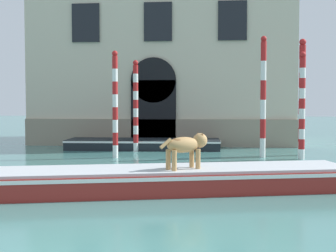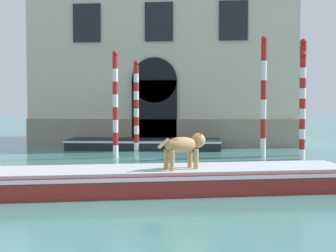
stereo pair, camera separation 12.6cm
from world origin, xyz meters
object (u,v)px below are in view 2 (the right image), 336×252
dog_on_deck (185,145)px  mooring_pole_2 (136,106)px  boat_foreground (172,178)px  boat_moored_near_palazzo (144,144)px  mooring_pole_4 (303,97)px  mooring_pole_1 (302,105)px  mooring_pole_0 (264,97)px  mooring_pole_3 (115,104)px

dog_on_deck → mooring_pole_2: size_ratio=0.28×
boat_foreground → boat_moored_near_palazzo: bearing=89.1°
dog_on_deck → mooring_pole_4: 8.60m
dog_on_deck → mooring_pole_2: mooring_pole_2 is taller
mooring_pole_1 → mooring_pole_2: 6.54m
mooring_pole_1 → boat_moored_near_palazzo: bearing=154.2°
boat_moored_near_palazzo → mooring_pole_0: mooring_pole_0 is taller
boat_moored_near_palazzo → mooring_pole_4: mooring_pole_4 is taller
mooring_pole_2 → mooring_pole_3: bearing=-99.8°
dog_on_deck → mooring_pole_0: size_ratio=0.24×
mooring_pole_3 → mooring_pole_1: bearing=1.7°
dog_on_deck → boat_moored_near_palazzo: 9.64m
dog_on_deck → mooring_pole_4: mooring_pole_4 is taller
dog_on_deck → mooring_pole_0: bearing=33.8°
mooring_pole_1 → mooring_pole_2: size_ratio=1.02×
boat_foreground → mooring_pole_1: bearing=43.7°
boat_foreground → dog_on_deck: bearing=-45.0°
boat_foreground → mooring_pole_4: 8.72m
boat_moored_near_palazzo → mooring_pole_4: size_ratio=1.50×
boat_foreground → mooring_pole_3: 6.76m
mooring_pole_3 → boat_moored_near_palazzo: bearing=79.8°
mooring_pole_0 → mooring_pole_1: 1.40m
mooring_pole_3 → mooring_pole_4: mooring_pole_4 is taller
boat_foreground → mooring_pole_2: (-2.22, 8.23, 1.58)m
boat_foreground → boat_moored_near_palazzo: 9.36m
boat_foreground → boat_moored_near_palazzo: (-2.04, 9.13, -0.06)m
boat_moored_near_palazzo → mooring_pole_1: bearing=-27.8°
mooring_pole_0 → mooring_pole_2: mooring_pole_0 is taller
mooring_pole_3 → mooring_pole_4: size_ratio=0.88×
boat_moored_near_palazzo → mooring_pole_3: 3.60m
boat_foreground → mooring_pole_1: (4.00, 6.21, 1.62)m
dog_on_deck → mooring_pole_4: (3.92, 7.57, 1.14)m
boat_foreground → mooring_pole_4: (4.21, 7.39, 1.92)m
boat_moored_near_palazzo → mooring_pole_3: bearing=-102.2°
boat_moored_near_palazzo → mooring_pole_4: 6.78m
boat_foreground → mooring_pole_4: size_ratio=1.95×
dog_on_deck → mooring_pole_0: mooring_pole_0 is taller
mooring_pole_1 → mooring_pole_4: (0.21, 1.18, 0.30)m
dog_on_deck → mooring_pole_4: bearing=25.9°
boat_moored_near_palazzo → mooring_pole_2: mooring_pole_2 is taller
mooring_pole_1 → mooring_pole_3: mooring_pole_3 is taller
mooring_pole_4 → boat_moored_near_palazzo: bearing=164.5°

